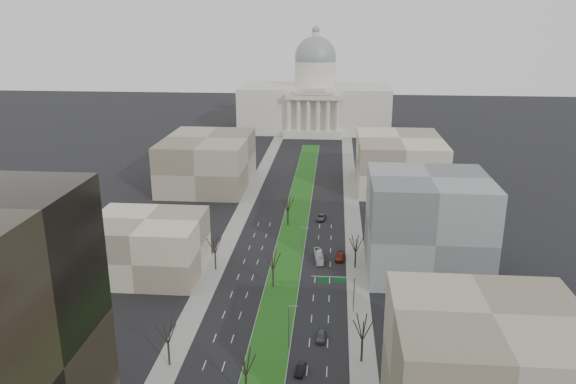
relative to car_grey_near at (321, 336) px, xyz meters
The scene contains 25 objects.
ground 61.98m from the car_grey_near, 98.99° to the left, with size 600.00×600.00×0.00m, color black.
median 60.98m from the car_grey_near, 99.14° to the left, with size 8.00×222.03×0.20m.
sidewalk_left 45.29m from the car_grey_near, 126.89° to the left, with size 5.00×330.00×0.15m, color gray.
sidewalk_right 37.06m from the car_grey_near, 77.82° to the left, with size 5.00×330.00×0.15m, color gray.
capitol 211.60m from the car_grey_near, 92.63° to the left, with size 80.00×46.00×55.00m.
building_beige_left 50.48m from the car_grey_near, 148.44° to the left, with size 26.00×22.00×14.00m, color gray.
building_tan_right 36.96m from the car_grey_near, 48.96° to the right, with size 26.00×24.00×22.00m, color gray.
building_grey_right 42.68m from the car_grey_near, 53.80° to the left, with size 28.00×26.00×24.00m, color slate.
building_far_left 110.95m from the car_grey_near, 113.82° to the left, with size 30.00×40.00×18.00m, color gray.
building_far_right 109.50m from the car_grey_near, 76.59° to the left, with size 30.00×40.00×18.00m, color gray.
tree_left_mid 29.63m from the car_grey_near, 158.15° to the right, with size 5.40×5.40×9.72m.
tree_left_far 40.17m from the car_grey_near, 132.62° to the left, with size 5.28×5.28×9.50m.
tree_right_mid 11.98m from the car_grey_near, 42.06° to the right, with size 5.52×5.52×9.94m.
tree_right_far 34.54m from the car_grey_near, 77.25° to the left, with size 5.04×5.04×9.07m.
tree_median_a 22.98m from the car_grey_near, 121.89° to the right, with size 5.40×5.40×9.72m.
tree_median_b 25.01m from the car_grey_near, 118.84° to the left, with size 5.40×5.40×9.72m.
tree_median_c 62.64m from the car_grey_near, 100.81° to the left, with size 5.40×5.40×9.72m.
streetlamp_median_b 8.11m from the car_grey_near, 147.45° to the right, with size 1.90×0.20×9.16m.
streetlamp_median_c 36.92m from the car_grey_near, 99.29° to the left, with size 1.90×0.20×9.16m.
mast_arm_signs 13.02m from the car_grey_near, 71.30° to the left, with size 9.12×0.24×8.09m.
car_grey_near is the anchor object (origin of this frame).
car_black 11.34m from the car_grey_near, 107.06° to the right, with size 1.45×4.16×1.37m, color black.
car_red 38.11m from the car_grey_near, 84.25° to the left, with size 2.18×5.36×1.56m, color maroon.
car_grey_far 67.30m from the car_grey_near, 91.63° to the left, with size 2.57×5.57×1.55m, color #4A4C52.
box_van 37.02m from the car_grey_near, 92.53° to the left, with size 1.91×8.15×2.27m, color white.
Camera 1 is at (11.37, -36.71, 59.95)m, focal length 35.00 mm.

